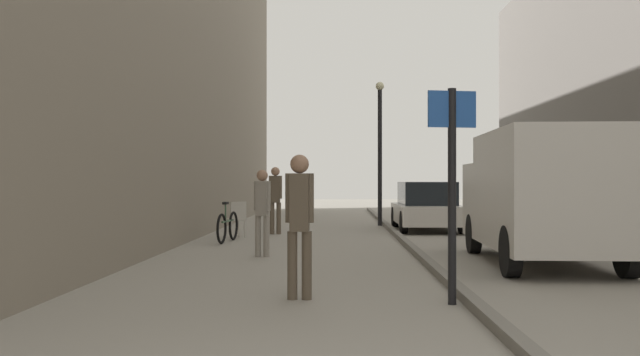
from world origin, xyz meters
name	(u,v)px	position (x,y,z in m)	size (l,w,h in m)	color
ground_plane	(338,250)	(0.00, 12.00, 0.00)	(80.00, 80.00, 0.00)	gray
kerb_strip	(411,247)	(1.58, 12.00, 0.06)	(0.16, 40.00, 0.12)	slate
pedestrian_main_foreground	(262,206)	(-1.48, 10.61, 0.98)	(0.33, 0.23, 1.70)	gray
pedestrian_mid_block	(300,216)	(-0.49, 5.83, 1.05)	(0.36, 0.24, 1.82)	brown
pedestrian_far_crossing	(275,195)	(-1.73, 16.23, 1.08)	(0.37, 0.24, 1.87)	brown
delivery_van	(540,194)	(3.60, 9.52, 1.26)	(2.15, 5.12, 2.34)	silver
parked_car	(426,206)	(2.68, 17.88, 0.71)	(1.85, 4.20, 1.45)	silver
street_sign_post	(452,176)	(1.37, 5.52, 1.55)	(0.59, 0.14, 2.60)	black
lamp_post	(380,143)	(1.41, 19.88, 2.72)	(0.28, 0.28, 4.76)	black
bicycle_leaning	(228,226)	(-2.66, 13.73, 0.38)	(0.26, 1.77, 0.98)	black
cafe_chair_near_window	(236,217)	(-2.64, 15.02, 0.55)	(0.61, 0.61, 0.94)	#B7B2A8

